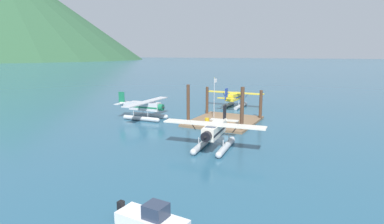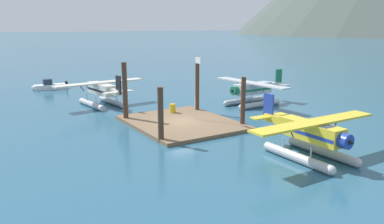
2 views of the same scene
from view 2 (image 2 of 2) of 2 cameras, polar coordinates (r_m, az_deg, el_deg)
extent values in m
plane|color=#285670|center=(34.72, -1.57, -1.87)|extent=(1200.00, 1200.00, 0.00)
cube|color=brown|center=(34.68, -1.57, -1.63)|extent=(10.67, 8.72, 0.30)
cylinder|color=#4C3323|center=(35.96, -10.08, 2.99)|extent=(0.47, 0.47, 5.57)
cylinder|color=#4C3323|center=(28.89, -4.75, -0.49)|extent=(0.44, 0.44, 4.35)
cylinder|color=#4C3323|center=(39.03, 0.78, 3.88)|extent=(0.43, 0.43, 5.47)
cylinder|color=#4C3323|center=(33.69, 7.70, 1.48)|extent=(0.42, 0.42, 4.49)
cylinder|color=silver|center=(34.87, 0.46, 3.63)|extent=(0.08, 0.08, 5.86)
cube|color=white|center=(34.17, 0.88, 7.80)|extent=(0.90, 0.03, 0.56)
sphere|color=gold|center=(34.52, 0.47, 8.52)|extent=(0.10, 0.10, 0.10)
cylinder|color=gold|center=(38.04, -2.94, 0.57)|extent=(0.58, 0.58, 0.88)
torus|color=gold|center=(38.04, -2.94, 0.57)|extent=(0.62, 0.62, 0.04)
cylinder|color=#B7BABF|center=(42.69, 10.23, 1.16)|extent=(0.92, 5.63, 0.64)
sphere|color=#B7BABF|center=(40.80, 7.44, 0.71)|extent=(0.64, 0.64, 0.64)
cylinder|color=#B7BABF|center=(44.46, 7.96, 1.70)|extent=(0.92, 5.63, 0.64)
sphere|color=#B7BABF|center=(42.64, 5.19, 1.30)|extent=(0.64, 0.64, 0.64)
cylinder|color=#B7BABF|center=(41.74, 9.10, 1.87)|extent=(0.10, 0.10, 0.70)
cylinder|color=#B7BABF|center=(43.41, 11.39, 2.20)|extent=(0.10, 0.10, 0.70)
cylinder|color=#B7BABF|center=(43.54, 6.83, 2.40)|extent=(0.10, 0.10, 0.70)
cylinder|color=#B7BABF|center=(45.15, 9.11, 2.70)|extent=(0.10, 0.10, 0.70)
cube|color=silver|center=(43.28, 9.15, 3.54)|extent=(1.48, 4.86, 1.20)
cube|color=#196B47|center=(43.30, 9.15, 3.41)|extent=(1.50, 4.76, 0.24)
cube|color=#283347|center=(42.49, 8.11, 3.85)|extent=(1.11, 1.15, 0.56)
cube|color=silver|center=(42.97, 8.89, 4.39)|extent=(10.46, 1.93, 0.14)
cylinder|color=#196B47|center=(41.48, 10.97, 3.54)|extent=(0.63, 0.11, 0.84)
cylinder|color=#196B47|center=(44.62, 6.93, 4.32)|extent=(0.63, 0.11, 0.84)
cylinder|color=#196B47|center=(41.48, 6.45, 3.22)|extent=(0.99, 0.65, 0.96)
cone|color=black|center=(41.18, 5.98, 3.16)|extent=(0.38, 0.37, 0.36)
cube|color=silver|center=(45.56, 12.12, 4.00)|extent=(0.55, 2.22, 0.56)
cube|color=#196B47|center=(46.09, 12.94, 5.13)|extent=(0.17, 1.00, 1.90)
cube|color=silver|center=(46.12, 12.81, 4.20)|extent=(3.24, 0.96, 0.10)
cylinder|color=#B7BABF|center=(28.00, 18.94, -5.55)|extent=(5.60, 0.66, 0.64)
sphere|color=#B7BABF|center=(26.43, 23.63, -7.03)|extent=(0.64, 0.64, 0.64)
cylinder|color=#B7BABF|center=(26.19, 15.42, -6.57)|extent=(5.60, 0.66, 0.64)
sphere|color=#B7BABF|center=(24.50, 20.23, -8.28)|extent=(0.64, 0.64, 0.64)
cylinder|color=#B7BABF|center=(27.10, 20.99, -4.83)|extent=(0.10, 0.10, 0.70)
cylinder|color=#B7BABF|center=(28.53, 17.19, -3.67)|extent=(0.10, 0.10, 0.70)
cylinder|color=#B7BABF|center=(25.22, 17.50, -5.85)|extent=(0.10, 0.10, 0.70)
cylinder|color=#B7BABF|center=(26.76, 13.63, -4.54)|extent=(0.10, 0.10, 0.70)
cube|color=yellow|center=(26.61, 17.47, -2.74)|extent=(4.80, 1.26, 1.20)
cube|color=#1E389E|center=(26.64, 17.45, -2.95)|extent=(4.71, 1.28, 0.24)
cube|color=#283347|center=(25.87, 19.31, -2.56)|extent=(1.10, 1.06, 0.56)
cube|color=yellow|center=(26.26, 18.06, -1.48)|extent=(1.44, 10.41, 0.14)
cylinder|color=#1E389E|center=(28.02, 20.94, -1.53)|extent=(0.08, 0.62, 0.84)
cylinder|color=#1E389E|center=(24.75, 14.68, -2.92)|extent=(0.08, 0.62, 0.84)
cylinder|color=#1E389E|center=(25.01, 22.12, -4.09)|extent=(0.60, 0.96, 0.96)
cone|color=black|center=(24.77, 22.95, -4.33)|extent=(0.35, 0.36, 0.36)
cube|color=yellow|center=(28.73, 12.62, -1.12)|extent=(2.20, 0.45, 0.56)
cube|color=#1E389E|center=(29.18, 11.47, 0.86)|extent=(1.00, 0.12, 1.90)
cube|color=yellow|center=(29.27, 11.54, -0.61)|extent=(0.81, 3.20, 0.10)
cylinder|color=#B7BABF|center=(43.37, -14.89, 1.11)|extent=(5.64, 1.27, 0.64)
sphere|color=#B7BABF|center=(45.91, -16.30, 1.66)|extent=(0.64, 0.64, 0.64)
cylinder|color=#B7BABF|center=(44.39, -11.94, 1.53)|extent=(5.64, 1.27, 0.64)
sphere|color=#B7BABF|center=(46.88, -13.48, 2.04)|extent=(0.64, 0.64, 0.64)
cylinder|color=#B7BABF|center=(44.33, -15.56, 2.20)|extent=(0.10, 0.10, 0.70)
cylinder|color=#B7BABF|center=(42.16, -14.28, 1.74)|extent=(0.10, 0.10, 0.70)
cylinder|color=#B7BABF|center=(45.33, -12.66, 2.59)|extent=(0.10, 0.10, 0.70)
cylinder|color=#B7BABF|center=(43.21, -11.27, 2.16)|extent=(0.10, 0.10, 0.70)
cube|color=silver|center=(43.58, -13.51, 3.41)|extent=(4.91, 1.78, 1.20)
cube|color=black|center=(43.59, -13.50, 3.28)|extent=(4.82, 1.78, 0.24)
cube|color=#283347|center=(44.50, -14.12, 4.00)|extent=(1.21, 1.17, 0.56)
cube|color=silver|center=(43.75, -13.72, 4.32)|extent=(2.57, 10.49, 0.14)
cylinder|color=black|center=(42.94, -16.36, 3.56)|extent=(0.15, 0.63, 0.84)
cylinder|color=black|center=(44.74, -11.14, 4.20)|extent=(0.15, 0.63, 0.84)
cylinder|color=black|center=(46.02, -14.94, 3.82)|extent=(0.70, 1.02, 0.96)
cone|color=black|center=(46.43, -15.16, 3.88)|extent=(0.39, 0.40, 0.36)
cube|color=silver|center=(40.67, -11.57, 2.99)|extent=(2.24, 0.69, 0.56)
cube|color=black|center=(39.74, -11.03, 4.03)|extent=(1.01, 0.23, 1.90)
cube|color=silver|center=(39.95, -11.05, 2.98)|extent=(1.16, 3.27, 0.10)
cube|color=silver|center=(57.62, -20.64, 3.57)|extent=(1.76, 4.28, 0.70)
sphere|color=silver|center=(57.38, -22.71, 3.36)|extent=(0.70, 0.70, 0.70)
cube|color=#283347|center=(57.47, -20.99, 4.28)|extent=(1.17, 1.27, 0.80)
cube|color=black|center=(57.92, -18.43, 4.03)|extent=(0.38, 0.34, 0.80)
camera|label=1|loc=(68.93, -31.02, 11.68)|focal=28.76mm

